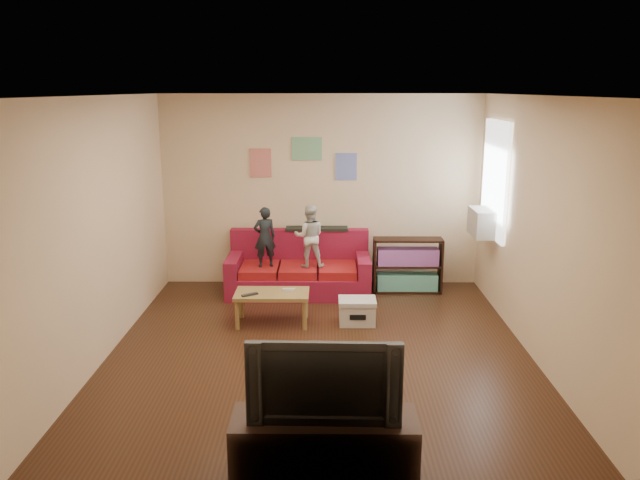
{
  "coord_description": "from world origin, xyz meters",
  "views": [
    {
      "loc": [
        0.06,
        -6.25,
        2.77
      ],
      "look_at": [
        0.0,
        0.8,
        1.05
      ],
      "focal_mm": 35.0,
      "sensor_mm": 36.0,
      "label": 1
    }
  ],
  "objects_px": {
    "bookshelf": "(407,268)",
    "tv_stand": "(324,449)",
    "file_box": "(357,311)",
    "sofa": "(299,272)",
    "child_a": "(265,237)",
    "child_b": "(309,236)",
    "coffee_table": "(272,297)",
    "television": "(324,377)"
  },
  "relations": [
    {
      "from": "coffee_table",
      "to": "television",
      "type": "xyz_separation_m",
      "value": [
        0.63,
        -3.08,
        0.47
      ]
    },
    {
      "from": "child_b",
      "to": "bookshelf",
      "type": "relative_size",
      "value": 0.89
    },
    {
      "from": "television",
      "to": "bookshelf",
      "type": "bearing_deg",
      "value": 76.4
    },
    {
      "from": "tv_stand",
      "to": "file_box",
      "type": "bearing_deg",
      "value": 82.9
    },
    {
      "from": "file_box",
      "to": "television",
      "type": "xyz_separation_m",
      "value": [
        -0.39,
        -3.09,
        0.65
      ]
    },
    {
      "from": "tv_stand",
      "to": "television",
      "type": "distance_m",
      "value": 0.56
    },
    {
      "from": "file_box",
      "to": "tv_stand",
      "type": "distance_m",
      "value": 3.12
    },
    {
      "from": "child_b",
      "to": "tv_stand",
      "type": "height_order",
      "value": "child_b"
    },
    {
      "from": "sofa",
      "to": "child_b",
      "type": "height_order",
      "value": "child_b"
    },
    {
      "from": "sofa",
      "to": "tv_stand",
      "type": "distance_m",
      "value": 4.33
    },
    {
      "from": "child_b",
      "to": "file_box",
      "type": "bearing_deg",
      "value": 117.27
    },
    {
      "from": "bookshelf",
      "to": "tv_stand",
      "type": "distance_m",
      "value": 4.48
    },
    {
      "from": "sofa",
      "to": "bookshelf",
      "type": "relative_size",
      "value": 2.06
    },
    {
      "from": "child_a",
      "to": "child_b",
      "type": "height_order",
      "value": "child_b"
    },
    {
      "from": "child_b",
      "to": "file_box",
      "type": "relative_size",
      "value": 1.89
    },
    {
      "from": "file_box",
      "to": "television",
      "type": "distance_m",
      "value": 3.19
    },
    {
      "from": "tv_stand",
      "to": "bookshelf",
      "type": "bearing_deg",
      "value": 75.27
    },
    {
      "from": "coffee_table",
      "to": "tv_stand",
      "type": "bearing_deg",
      "value": -78.41
    },
    {
      "from": "sofa",
      "to": "child_b",
      "type": "xyz_separation_m",
      "value": [
        0.15,
        -0.17,
        0.55
      ]
    },
    {
      "from": "sofa",
      "to": "tv_stand",
      "type": "bearing_deg",
      "value": -85.25
    },
    {
      "from": "sofa",
      "to": "bookshelf",
      "type": "height_order",
      "value": "sofa"
    },
    {
      "from": "child_a",
      "to": "television",
      "type": "bearing_deg",
      "value": 84.71
    },
    {
      "from": "coffee_table",
      "to": "file_box",
      "type": "xyz_separation_m",
      "value": [
        1.02,
        0.01,
        -0.18
      ]
    },
    {
      "from": "child_b",
      "to": "file_box",
      "type": "xyz_separation_m",
      "value": [
        0.6,
        -1.06,
        -0.68
      ]
    },
    {
      "from": "child_b",
      "to": "television",
      "type": "distance_m",
      "value": 4.16
    },
    {
      "from": "coffee_table",
      "to": "television",
      "type": "relative_size",
      "value": 0.82
    },
    {
      "from": "bookshelf",
      "to": "file_box",
      "type": "xyz_separation_m",
      "value": [
        -0.76,
        -1.24,
        -0.18
      ]
    },
    {
      "from": "sofa",
      "to": "television",
      "type": "height_order",
      "value": "television"
    },
    {
      "from": "coffee_table",
      "to": "tv_stand",
      "type": "height_order",
      "value": "tv_stand"
    },
    {
      "from": "child_a",
      "to": "coffee_table",
      "type": "distance_m",
      "value": 1.18
    },
    {
      "from": "television",
      "to": "child_b",
      "type": "bearing_deg",
      "value": 94.12
    },
    {
      "from": "bookshelf",
      "to": "coffee_table",
      "type": "bearing_deg",
      "value": -144.92
    },
    {
      "from": "coffee_table",
      "to": "file_box",
      "type": "height_order",
      "value": "coffee_table"
    },
    {
      "from": "sofa",
      "to": "file_box",
      "type": "distance_m",
      "value": 1.44
    },
    {
      "from": "file_box",
      "to": "coffee_table",
      "type": "bearing_deg",
      "value": -179.38
    },
    {
      "from": "bookshelf",
      "to": "child_b",
      "type": "bearing_deg",
      "value": -172.31
    },
    {
      "from": "child_b",
      "to": "bookshelf",
      "type": "xyz_separation_m",
      "value": [
        1.36,
        0.18,
        -0.49
      ]
    },
    {
      "from": "child_a",
      "to": "tv_stand",
      "type": "bearing_deg",
      "value": 84.71
    },
    {
      "from": "bookshelf",
      "to": "tv_stand",
      "type": "xyz_separation_m",
      "value": [
        -1.15,
        -4.33,
        -0.09
      ]
    },
    {
      "from": "coffee_table",
      "to": "television",
      "type": "height_order",
      "value": "television"
    },
    {
      "from": "child_a",
      "to": "television",
      "type": "distance_m",
      "value": 4.23
    },
    {
      "from": "file_box",
      "to": "television",
      "type": "height_order",
      "value": "television"
    }
  ]
}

